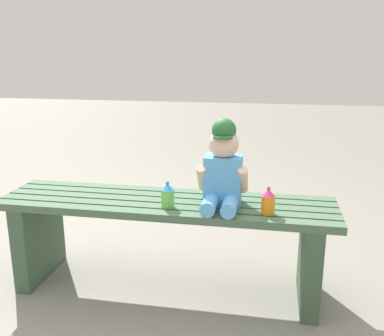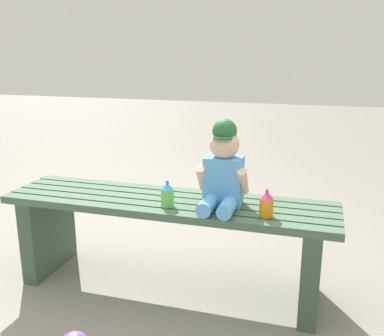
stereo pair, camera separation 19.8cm
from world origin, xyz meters
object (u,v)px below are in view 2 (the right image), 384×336
(child_figure, at_px, (223,169))
(sippy_cup_left, at_px, (167,194))
(sippy_cup_right, at_px, (267,204))
(park_bench, at_px, (168,229))

(child_figure, distance_m, sippy_cup_left, 0.28)
(sippy_cup_left, relative_size, sippy_cup_right, 1.00)
(park_bench, relative_size, sippy_cup_left, 13.05)
(child_figure, bearing_deg, sippy_cup_left, -161.92)
(park_bench, height_order, sippy_cup_left, sippy_cup_left)
(sippy_cup_right, bearing_deg, sippy_cup_left, 180.00)
(child_figure, height_order, sippy_cup_left, child_figure)
(sippy_cup_right, bearing_deg, child_figure, 159.46)
(park_bench, height_order, child_figure, child_figure)
(park_bench, relative_size, sippy_cup_right, 13.05)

